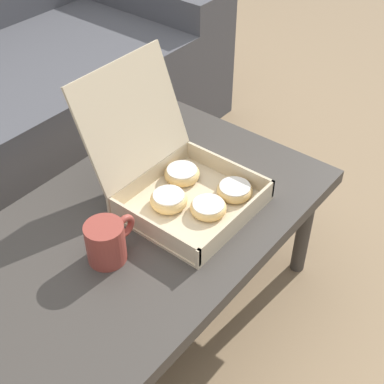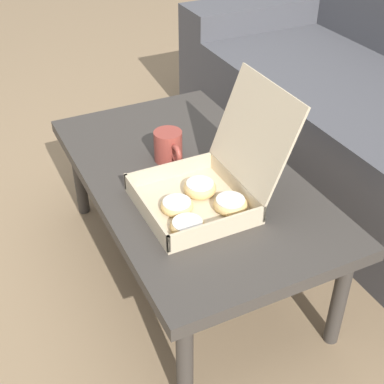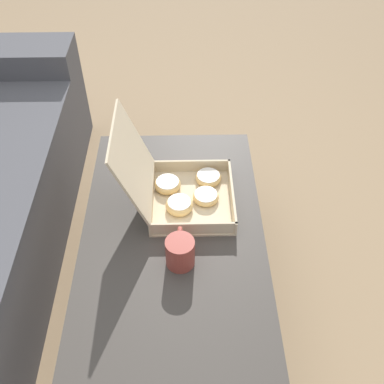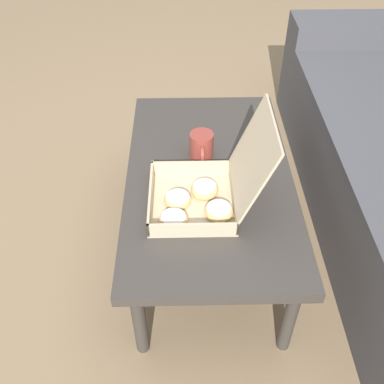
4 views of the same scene
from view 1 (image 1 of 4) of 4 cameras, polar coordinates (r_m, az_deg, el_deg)
The scene contains 4 objects.
ground_plane at distance 1.67m, azimuth -8.55°, elevation -11.45°, with size 12.00×12.00×0.00m, color #937756.
coffee_table at distance 1.34m, azimuth -6.25°, elevation -4.96°, with size 1.06×0.60×0.39m.
pastry_box at distance 1.36m, azimuth -1.19°, elevation 1.34°, with size 0.32×0.39×0.33m.
coffee_mug at distance 1.22m, azimuth -9.06°, elevation -5.24°, with size 0.14×0.09×0.10m.
Camera 1 is at (-0.64, -0.83, 1.30)m, focal length 50.00 mm.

